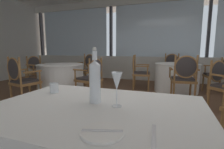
{
  "coord_description": "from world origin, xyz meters",
  "views": [
    {
      "loc": [
        0.56,
        -2.47,
        1.09
      ],
      "look_at": [
        0.11,
        -1.21,
        0.89
      ],
      "focal_mm": 26.72,
      "sensor_mm": 36.0,
      "label": 1
    }
  ],
  "objects": [
    {
      "name": "dining_chair_3_1",
      "position": [
        1.69,
        2.28,
        0.54
      ],
      "size": [
        0.52,
        0.57,
        0.91
      ],
      "rotation": [
        0.0,
        0.0,
        9.54
      ],
      "color": "olive",
      "rests_on": "ground_plane"
    },
    {
      "name": "water_bottle",
      "position": [
        0.08,
        -1.48,
        0.89
      ],
      "size": [
        0.08,
        0.08,
        0.37
      ],
      "color": "white",
      "rests_on": "foreground_table"
    },
    {
      "name": "window_wall_far",
      "position": [
        0.0,
        3.54,
        1.16
      ],
      "size": [
        10.28,
        0.14,
        2.9
      ],
      "color": "beige",
      "rests_on": "ground_plane"
    },
    {
      "name": "water_tumbler",
      "position": [
        -0.35,
        -1.36,
        0.78
      ],
      "size": [
        0.07,
        0.07,
        0.08
      ],
      "primitive_type": "cylinder",
      "color": "white",
      "rests_on": "foreground_table"
    },
    {
      "name": "dining_chair_1_3",
      "position": [
        -1.05,
        0.73,
        0.54
      ],
      "size": [
        0.56,
        0.61,
        0.92
      ],
      "rotation": [
        0.0,
        0.0,
        9.19
      ],
      "color": "olive",
      "rests_on": "ground_plane"
    },
    {
      "name": "dining_chair_3_2",
      "position": [
        0.6,
        3.16,
        0.56
      ],
      "size": [
        0.57,
        0.52,
        0.97
      ],
      "rotation": [
        0.0,
        0.0,
        11.11
      ],
      "color": "olive",
      "rests_on": "ground_plane"
    },
    {
      "name": "dining_chair_1_2",
      "position": [
        -2.24,
        -0.01,
        0.55
      ],
      "size": [
        0.61,
        0.56,
        0.96
      ],
      "rotation": [
        0.0,
        0.0,
        7.62
      ],
      "color": "olive",
      "rests_on": "ground_plane"
    },
    {
      "name": "dining_chair_3_3",
      "position": [
        -0.28,
        2.06,
        0.55
      ],
      "size": [
        0.52,
        0.57,
        0.95
      ],
      "rotation": [
        0.0,
        0.0,
        12.68
      ],
      "color": "olive",
      "rests_on": "ground_plane"
    },
    {
      "name": "dining_chair_1_0",
      "position": [
        -1.78,
        1.93,
        0.57
      ],
      "size": [
        0.61,
        0.56,
        0.97
      ],
      "rotation": [
        0.0,
        0.0,
        4.48
      ],
      "color": "olive",
      "rests_on": "ground_plane"
    },
    {
      "name": "wine_glass",
      "position": [
        0.25,
        -1.51,
        0.9
      ],
      "size": [
        0.07,
        0.07,
        0.22
      ],
      "color": "white",
      "rests_on": "foreground_table"
    },
    {
      "name": "dinner_fork",
      "position": [
        0.51,
        -1.81,
        0.74
      ],
      "size": [
        0.04,
        0.21,
        0.0
      ],
      "primitive_type": "cube",
      "rotation": [
        0.0,
        0.0,
        1.66
      ],
      "color": "silver",
      "rests_on": "foreground_table"
    },
    {
      "name": "butter_knife",
      "position": [
        0.29,
        -1.85,
        0.75
      ],
      "size": [
        0.18,
        0.07,
        0.0
      ],
      "primitive_type": "cube",
      "rotation": [
        0.0,
        0.0,
        0.29
      ],
      "color": "silver",
      "rests_on": "foreground_table"
    },
    {
      "name": "ground_plane",
      "position": [
        0.0,
        0.0,
        0.0
      ],
      "size": [
        13.36,
        13.36,
        0.0
      ],
      "primitive_type": "plane",
      "color": "brown"
    },
    {
      "name": "side_plate",
      "position": [
        0.29,
        -1.85,
        0.74
      ],
      "size": [
        0.19,
        0.19,
        0.01
      ],
      "primitive_type": "cylinder",
      "color": "white",
      "rests_on": "foreground_table"
    },
    {
      "name": "background_table_1",
      "position": [
        -2.01,
        0.96,
        0.37
      ],
      "size": [
        1.13,
        1.13,
        0.74
      ],
      "color": "white",
      "rests_on": "ground_plane"
    },
    {
      "name": "dining_chair_0_3",
      "position": [
        1.45,
        0.87,
        0.54
      ],
      "size": [
        0.66,
        0.65,
        0.91
      ],
      "rotation": [
        0.0,
        0.0,
        11.71
      ],
      "color": "olive",
      "rests_on": "ground_plane"
    },
    {
      "name": "background_table_3",
      "position": [
        0.71,
        2.17,
        0.37
      ],
      "size": [
        1.14,
        1.14,
        0.74
      ],
      "color": "white",
      "rests_on": "ground_plane"
    },
    {
      "name": "dining_chair_1_1",
      "position": [
        -2.97,
        1.19,
        0.55
      ],
      "size": [
        0.56,
        0.61,
        0.92
      ],
      "rotation": [
        0.0,
        0.0,
        6.05
      ],
      "color": "olive",
      "rests_on": "ground_plane"
    },
    {
      "name": "dining_chair_3_0",
      "position": [
        0.82,
        1.18,
        0.58
      ],
      "size": [
        0.57,
        0.52,
        0.99
      ],
      "rotation": [
        0.0,
        0.0,
        7.97
      ],
      "color": "olive",
      "rests_on": "ground_plane"
    }
  ]
}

